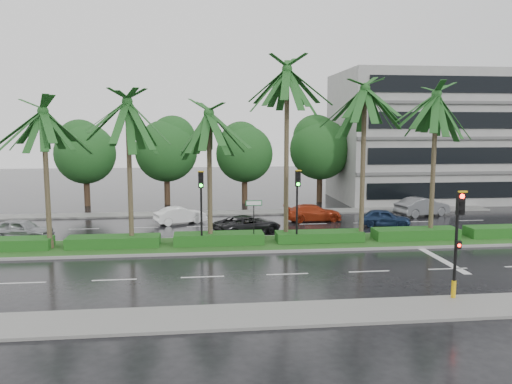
{
  "coord_description": "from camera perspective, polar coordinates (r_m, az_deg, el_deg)",
  "views": [
    {
      "loc": [
        -4.05,
        -27.6,
        6.91
      ],
      "look_at": [
        -0.76,
        1.5,
        3.1
      ],
      "focal_mm": 35.0,
      "sensor_mm": 36.0,
      "label": 1
    }
  ],
  "objects": [
    {
      "name": "street_sign",
      "position": [
        28.64,
        -0.25,
        -2.21
      ],
      "size": [
        0.95,
        0.09,
        2.6
      ],
      "color": "black",
      "rests_on": "median"
    },
    {
      "name": "car_blue",
      "position": [
        36.11,
        14.45,
        -2.88
      ],
      "size": [
        2.41,
        3.84,
        1.22
      ],
      "primitive_type": "imported",
      "rotation": [
        0.0,
        0.0,
        1.28
      ],
      "color": "navy",
      "rests_on": "ground"
    },
    {
      "name": "ground",
      "position": [
        28.73,
        1.85,
        -6.51
      ],
      "size": [
        120.0,
        120.0,
        0.0
      ],
      "primitive_type": "plane",
      "color": "black",
      "rests_on": "ground"
    },
    {
      "name": "far_sidewalk",
      "position": [
        40.39,
        -0.6,
        -2.36
      ],
      "size": [
        40.0,
        2.0,
        0.12
      ],
      "primitive_type": "cube",
      "color": "slate",
      "rests_on": "ground"
    },
    {
      "name": "bg_trees",
      "position": [
        45.46,
        -0.64,
        5.08
      ],
      "size": [
        33.43,
        5.6,
        8.09
      ],
      "color": "#342717",
      "rests_on": "ground"
    },
    {
      "name": "signal_median_left",
      "position": [
        28.17,
        -6.29,
        -0.62
      ],
      "size": [
        0.34,
        0.42,
        4.36
      ],
      "color": "black",
      "rests_on": "median"
    },
    {
      "name": "car_red",
      "position": [
        37.25,
        6.54,
        -2.36
      ],
      "size": [
        1.98,
        4.35,
        1.24
      ],
      "primitive_type": "imported",
      "rotation": [
        0.0,
        0.0,
        1.63
      ],
      "color": "#A52C12",
      "rests_on": "ground"
    },
    {
      "name": "hedge",
      "position": [
        29.59,
        1.58,
        -5.2
      ],
      "size": [
        35.2,
        1.4,
        0.6
      ],
      "color": "#134215",
      "rests_on": "median"
    },
    {
      "name": "median",
      "position": [
        29.68,
        1.57,
        -5.9
      ],
      "size": [
        36.0,
        4.0,
        0.15
      ],
      "color": "gray",
      "rests_on": "ground"
    },
    {
      "name": "car_white",
      "position": [
        36.43,
        -8.65,
        -2.64
      ],
      "size": [
        2.55,
        3.91,
        1.22
      ],
      "primitive_type": "imported",
      "rotation": [
        0.0,
        0.0,
        1.95
      ],
      "color": "white",
      "rests_on": "ground"
    },
    {
      "name": "building",
      "position": [
        50.23,
        18.43,
        5.99
      ],
      "size": [
        16.0,
        10.0,
        12.0
      ],
      "primitive_type": "cube",
      "color": "gray",
      "rests_on": "ground"
    },
    {
      "name": "car_grey",
      "position": [
        41.23,
        18.46,
        -1.59
      ],
      "size": [
        2.86,
        4.71,
        1.47
      ],
      "primitive_type": "imported",
      "rotation": [
        0.0,
        0.0,
        1.89
      ],
      "color": "#5A5C5F",
      "rests_on": "ground"
    },
    {
      "name": "near_sidewalk",
      "position": [
        19.13,
        6.39,
        -13.62
      ],
      "size": [
        40.0,
        2.4,
        0.12
      ],
      "primitive_type": "cube",
      "color": "slate",
      "rests_on": "ground"
    },
    {
      "name": "lane_markings",
      "position": [
        28.91,
        7.98,
        -6.48
      ],
      "size": [
        34.0,
        13.06,
        0.01
      ],
      "color": "silver",
      "rests_on": "ground"
    },
    {
      "name": "car_darkgrey",
      "position": [
        32.46,
        -0.94,
        -3.76
      ],
      "size": [
        3.71,
        4.92,
        1.24
      ],
      "primitive_type": "imported",
      "rotation": [
        0.0,
        0.0,
        1.99
      ],
      "color": "black",
      "rests_on": "ground"
    },
    {
      "name": "signal_median_right",
      "position": [
        28.71,
        4.76,
        -0.45
      ],
      "size": [
        0.34,
        0.42,
        4.36
      ],
      "color": "black",
      "rests_on": "median"
    },
    {
      "name": "palm_row",
      "position": [
        28.77,
        -0.86,
        9.6
      ],
      "size": [
        26.3,
        4.2,
        10.87
      ],
      "color": "#3C3023",
      "rests_on": "median"
    },
    {
      "name": "signal_near",
      "position": [
        21.26,
        22.03,
        -5.1
      ],
      "size": [
        0.34,
        0.45,
        4.36
      ],
      "color": "black",
      "rests_on": "near_sidewalk"
    },
    {
      "name": "car_silver",
      "position": [
        34.04,
        -25.25,
        -3.89
      ],
      "size": [
        2.28,
        4.09,
        1.31
      ],
      "primitive_type": "imported",
      "rotation": [
        0.0,
        0.0,
        1.37
      ],
      "color": "#96999D",
      "rests_on": "ground"
    }
  ]
}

